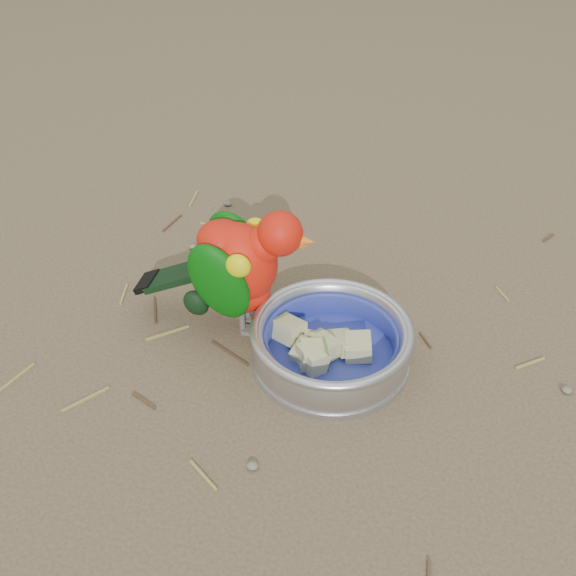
# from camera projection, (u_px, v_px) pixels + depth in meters

# --- Properties ---
(ground) EXTENTS (60.00, 60.00, 0.00)m
(ground) POSITION_uv_depth(u_px,v_px,m) (336.00, 358.00, 0.86)
(ground) COLOR brown
(food_bowl) EXTENTS (0.21, 0.21, 0.02)m
(food_bowl) POSITION_uv_depth(u_px,v_px,m) (330.00, 357.00, 0.85)
(food_bowl) COLOR #B2B2BA
(food_bowl) RESTS_ON ground
(bowl_wall) EXTENTS (0.21, 0.21, 0.04)m
(bowl_wall) POSITION_uv_depth(u_px,v_px,m) (331.00, 340.00, 0.83)
(bowl_wall) COLOR #B2B2BA
(bowl_wall) RESTS_ON food_bowl
(fruit_wedges) EXTENTS (0.12, 0.12, 0.03)m
(fruit_wedges) POSITION_uv_depth(u_px,v_px,m) (331.00, 344.00, 0.84)
(fruit_wedges) COLOR #BFBE82
(fruit_wedges) RESTS_ON food_bowl
(lory_parrot) EXTENTS (0.23, 0.11, 0.18)m
(lory_parrot) POSITION_uv_depth(u_px,v_px,m) (239.00, 273.00, 0.86)
(lory_parrot) COLOR red
(lory_parrot) RESTS_ON ground
(ground_debris) EXTENTS (0.90, 0.80, 0.01)m
(ground_debris) POSITION_uv_depth(u_px,v_px,m) (318.00, 336.00, 0.89)
(ground_debris) COLOR olive
(ground_debris) RESTS_ON ground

